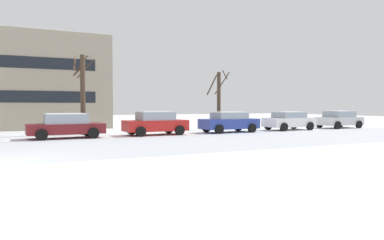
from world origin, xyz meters
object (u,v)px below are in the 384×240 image
parked_car_red (155,123)px  parked_car_white (289,121)px  parked_car_silver (339,119)px  parked_car_maroon (66,126)px  parked_car_blue (229,122)px

parked_car_red → parked_car_white: parked_car_red is taller
parked_car_silver → parked_car_red: bearing=-179.5°
parked_car_maroon → parked_car_blue: 11.09m
parked_car_maroon → parked_car_white: size_ratio=1.06×
parked_car_red → parked_car_silver: parked_car_red is taller
parked_car_maroon → parked_car_white: (16.63, 0.03, 0.00)m
parked_car_red → parked_car_white: (11.09, 0.03, -0.04)m
parked_car_blue → parked_car_silver: (11.09, 0.23, 0.00)m
parked_car_blue → parked_car_maroon: bearing=179.6°
parked_car_red → parked_car_white: 11.09m
parked_car_white → parked_car_maroon: bearing=-179.9°
parked_car_maroon → parked_car_red: bearing=-0.0°
parked_car_blue → parked_car_white: 5.55m
parked_car_maroon → parked_car_red: size_ratio=1.06×
parked_car_red → parked_car_blue: bearing=-0.9°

